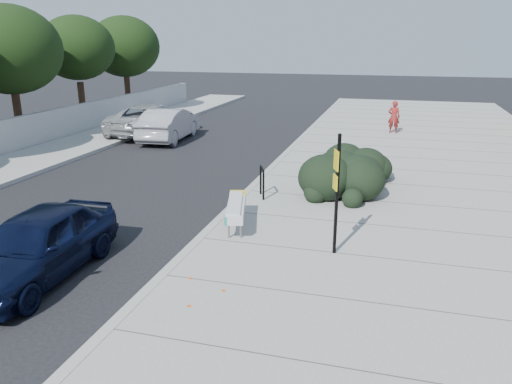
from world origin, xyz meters
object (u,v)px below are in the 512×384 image
at_px(sedan_navy, 37,244).
at_px(wagon_silver, 169,124).
at_px(bike_rack, 262,179).
at_px(bench, 236,207).
at_px(sign_post, 336,187).
at_px(suv_silver, 153,119).
at_px(pedestrian, 394,117).

xyz_separation_m(sedan_navy, wagon_silver, (-3.62, 13.95, 0.06)).
relative_size(bike_rack, wagon_silver, 0.20).
relative_size(bench, sign_post, 0.81).
relative_size(bench, suv_silver, 0.38).
relative_size(bench, pedestrian, 1.34).
relative_size(sedan_navy, wagon_silver, 0.89).
bearing_deg(suv_silver, wagon_silver, 147.16).
height_order(bench, suv_silver, suv_silver).
xyz_separation_m(bench, sign_post, (2.56, -1.01, 1.00)).
distance_m(sign_post, suv_silver, 16.49).
bearing_deg(bench, wagon_silver, 107.89).
bearing_deg(bike_rack, sign_post, -77.08).
height_order(sedan_navy, wagon_silver, wagon_silver).
height_order(sedan_navy, suv_silver, suv_silver).
xyz_separation_m(sedan_navy, pedestrian, (6.69, 17.95, 0.25)).
xyz_separation_m(bench, pedestrian, (3.59, 14.50, 0.30)).
bearing_deg(sign_post, bench, 135.51).
bearing_deg(sign_post, wagon_silver, 105.84).
distance_m(bench, wagon_silver, 12.46).
distance_m(sign_post, wagon_silver, 14.81).
height_order(bike_rack, wagon_silver, wagon_silver).
relative_size(sign_post, suv_silver, 0.47).
bearing_deg(suv_silver, sedan_navy, 112.59).
bearing_deg(sedan_navy, bike_rack, 60.45).
height_order(sign_post, suv_silver, sign_post).
xyz_separation_m(bike_rack, wagon_silver, (-6.72, 8.00, 0.06)).
relative_size(bike_rack, sedan_navy, 0.22).
xyz_separation_m(sign_post, pedestrian, (1.03, 15.51, -0.70)).
xyz_separation_m(wagon_silver, pedestrian, (10.31, 4.00, 0.19)).
distance_m(sign_post, pedestrian, 15.56).
distance_m(sign_post, sedan_navy, 6.24).
relative_size(bike_rack, sign_post, 0.34).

